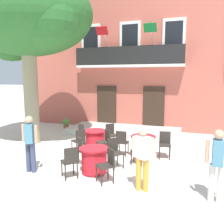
# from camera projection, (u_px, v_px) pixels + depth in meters

# --- Properties ---
(ground_plane) EXTENTS (120.00, 120.00, 0.00)m
(ground_plane) POSITION_uv_depth(u_px,v_px,m) (108.00, 159.00, 8.39)
(ground_plane) COLOR silver
(building_facade) EXTENTS (13.00, 5.09, 7.50)m
(building_facade) POSITION_uv_depth(u_px,v_px,m) (139.00, 61.00, 14.57)
(building_facade) COLOR #BC5B4C
(building_facade) RESTS_ON ground
(entrance_step_platform) EXTENTS (5.48, 2.34, 0.25)m
(entrance_step_platform) POSITION_uv_depth(u_px,v_px,m) (123.00, 131.00, 12.14)
(entrance_step_platform) COLOR silver
(entrance_step_platform) RESTS_ON ground
(plane_tree) EXTENTS (5.48, 4.81, 6.83)m
(plane_tree) POSITION_uv_depth(u_px,v_px,m) (27.00, 19.00, 9.83)
(plane_tree) COLOR gray
(plane_tree) RESTS_ON ground
(cafe_table_near_tree) EXTENTS (0.86, 0.86, 0.76)m
(cafe_table_near_tree) POSITION_uv_depth(u_px,v_px,m) (95.00, 140.00, 9.41)
(cafe_table_near_tree) COLOR red
(cafe_table_near_tree) RESTS_ON ground
(cafe_chair_near_tree_0) EXTENTS (0.57, 0.57, 0.91)m
(cafe_chair_near_tree_0) POSITION_uv_depth(u_px,v_px,m) (105.00, 140.00, 8.76)
(cafe_chair_near_tree_0) COLOR #2D2823
(cafe_chair_near_tree_0) RESTS_ON ground
(cafe_chair_near_tree_1) EXTENTS (0.56, 0.56, 0.91)m
(cafe_chair_near_tree_1) POSITION_uv_depth(u_px,v_px,m) (111.00, 134.00, 9.82)
(cafe_chair_near_tree_1) COLOR #2D2823
(cafe_chair_near_tree_1) RESTS_ON ground
(cafe_chair_near_tree_2) EXTENTS (0.55, 0.55, 0.91)m
(cafe_chair_near_tree_2) POSITION_uv_depth(u_px,v_px,m) (83.00, 133.00, 9.93)
(cafe_chair_near_tree_2) COLOR #2D2823
(cafe_chair_near_tree_2) RESTS_ON ground
(cafe_chair_near_tree_3) EXTENTS (0.55, 0.55, 0.91)m
(cafe_chair_near_tree_3) POSITION_uv_depth(u_px,v_px,m) (79.00, 140.00, 8.88)
(cafe_chair_near_tree_3) COLOR #2D2823
(cafe_chair_near_tree_3) RESTS_ON ground
(cafe_table_middle) EXTENTS (0.86, 0.86, 0.76)m
(cafe_table_middle) POSITION_uv_depth(u_px,v_px,m) (143.00, 146.00, 8.53)
(cafe_table_middle) COLOR red
(cafe_table_middle) RESTS_ON ground
(cafe_chair_middle_0) EXTENTS (0.45, 0.45, 0.91)m
(cafe_chair_middle_0) POSITION_uv_depth(u_px,v_px,m) (165.00, 143.00, 8.44)
(cafe_chair_middle_0) COLOR #2D2823
(cafe_chair_middle_0) RESTS_ON ground
(cafe_chair_middle_1) EXTENTS (0.43, 0.43, 0.91)m
(cafe_chair_middle_1) POSITION_uv_depth(u_px,v_px,m) (144.00, 137.00, 9.24)
(cafe_chair_middle_1) COLOR #2D2823
(cafe_chair_middle_1) RESTS_ON ground
(cafe_chair_middle_2) EXTENTS (0.40, 0.40, 0.91)m
(cafe_chair_middle_2) POSITION_uv_depth(u_px,v_px,m) (122.00, 141.00, 8.67)
(cafe_chair_middle_2) COLOR #2D2823
(cafe_chair_middle_2) RESTS_ON ground
(cafe_chair_middle_3) EXTENTS (0.41, 0.41, 0.91)m
(cafe_chair_middle_3) POSITION_uv_depth(u_px,v_px,m) (140.00, 148.00, 7.78)
(cafe_chair_middle_3) COLOR #2D2823
(cafe_chair_middle_3) RESTS_ON ground
(cafe_table_front) EXTENTS (0.86, 0.86, 0.76)m
(cafe_table_front) POSITION_uv_depth(u_px,v_px,m) (94.00, 160.00, 7.12)
(cafe_table_front) COLOR red
(cafe_table_front) RESTS_ON ground
(cafe_chair_front_0) EXTENTS (0.57, 0.57, 0.91)m
(cafe_chair_front_0) POSITION_uv_depth(u_px,v_px,m) (83.00, 149.00, 7.73)
(cafe_chair_front_0) COLOR #2D2823
(cafe_chair_front_0) RESTS_ON ground
(cafe_chair_front_1) EXTENTS (0.57, 0.57, 0.91)m
(cafe_chair_front_1) POSITION_uv_depth(u_px,v_px,m) (70.00, 160.00, 6.69)
(cafe_chair_front_1) COLOR #2D2823
(cafe_chair_front_1) RESTS_ON ground
(cafe_chair_front_2) EXTENTS (0.57, 0.57, 0.91)m
(cafe_chair_front_2) POSITION_uv_depth(u_px,v_px,m) (108.00, 163.00, 6.47)
(cafe_chair_front_2) COLOR #2D2823
(cafe_chair_front_2) RESTS_ON ground
(cafe_chair_front_3) EXTENTS (0.56, 0.56, 0.91)m
(cafe_chair_front_3) POSITION_uv_depth(u_px,v_px,m) (114.00, 151.00, 7.55)
(cafe_chair_front_3) COLOR #2D2823
(cafe_chair_front_3) RESTS_ON ground
(ground_planter_left) EXTENTS (0.36, 0.36, 0.61)m
(ground_planter_left) POSITION_uv_depth(u_px,v_px,m) (66.00, 124.00, 12.90)
(ground_planter_left) COLOR #995638
(ground_planter_left) RESTS_ON ground
(pedestrian_near_entrance) EXTENTS (0.53, 0.34, 1.67)m
(pedestrian_near_entrance) POSITION_uv_depth(u_px,v_px,m) (217.00, 162.00, 5.38)
(pedestrian_near_entrance) COLOR silver
(pedestrian_near_entrance) RESTS_ON ground
(pedestrian_mid_plaza) EXTENTS (0.53, 0.40, 1.68)m
(pedestrian_mid_plaza) POSITION_uv_depth(u_px,v_px,m) (30.00, 141.00, 7.11)
(pedestrian_mid_plaza) COLOR #384260
(pedestrian_mid_plaza) RESTS_ON ground
(pedestrian_by_tree) EXTENTS (0.53, 0.37, 1.62)m
(pedestrian_by_tree) POSITION_uv_depth(u_px,v_px,m) (143.00, 155.00, 5.93)
(pedestrian_by_tree) COLOR gold
(pedestrian_by_tree) RESTS_ON ground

